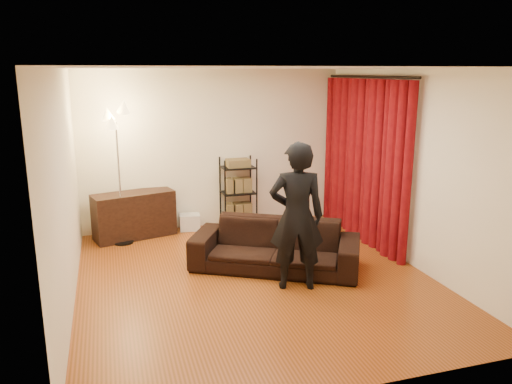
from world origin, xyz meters
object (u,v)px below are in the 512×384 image
object	(u,v)px
media_cabinet	(134,215)
storage_boxes	(190,222)
wire_shelf	(238,193)
person	(297,216)
floor_lamp	(119,177)
sofa	(275,246)

from	to	relation	value
media_cabinet	storage_boxes	size ratio (longest dim) A/B	3.80
media_cabinet	wire_shelf	distance (m)	1.80
media_cabinet	wire_shelf	size ratio (longest dim) A/B	1.05
person	wire_shelf	xyz separation A→B (m)	(-0.04, 2.66, -0.32)
media_cabinet	floor_lamp	distance (m)	0.77
sofa	wire_shelf	bearing A→B (deg)	118.59
sofa	storage_boxes	bearing A→B (deg)	141.20
media_cabinet	wire_shelf	world-z (taller)	wire_shelf
sofa	storage_boxes	world-z (taller)	sofa
sofa	storage_boxes	distance (m)	2.22
person	floor_lamp	xyz separation A→B (m)	(-2.02, 2.34, 0.14)
person	floor_lamp	bearing A→B (deg)	-33.73
person	storage_boxes	world-z (taller)	person
storage_boxes	wire_shelf	distance (m)	0.97
storage_boxes	media_cabinet	bearing A→B (deg)	-173.66
media_cabinet	sofa	bearing A→B (deg)	-62.65
person	storage_boxes	size ratio (longest dim) A/B	5.50
person	media_cabinet	xyz separation A→B (m)	(-1.82, 2.59, -0.55)
media_cabinet	floor_lamp	world-z (taller)	floor_lamp
person	media_cabinet	distance (m)	3.22
storage_boxes	sofa	bearing A→B (deg)	-67.59
sofa	person	world-z (taller)	person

